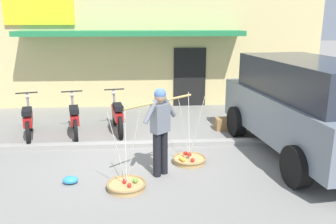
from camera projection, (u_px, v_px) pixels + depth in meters
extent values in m
plane|color=gray|center=(145.00, 157.00, 7.58)|extent=(90.00, 90.00, 0.00)
cube|color=gray|center=(145.00, 144.00, 8.25)|extent=(20.00, 0.24, 0.10)
cylinder|color=black|center=(157.00, 155.00, 6.55)|extent=(0.15, 0.15, 0.86)
cylinder|color=black|center=(164.00, 152.00, 6.68)|extent=(0.15, 0.15, 0.86)
cube|color=slate|center=(160.00, 118.00, 6.44)|extent=(0.39, 0.37, 0.54)
sphere|color=tan|center=(160.00, 97.00, 6.33)|extent=(0.21, 0.21, 0.21)
sphere|color=#4C70B2|center=(160.00, 94.00, 6.32)|extent=(0.22, 0.22, 0.22)
cylinder|color=slate|center=(150.00, 112.00, 6.23)|extent=(0.31, 0.29, 0.43)
cylinder|color=slate|center=(169.00, 107.00, 6.56)|extent=(0.31, 0.29, 0.43)
cylinder|color=tan|center=(160.00, 101.00, 6.36)|extent=(1.29, 1.12, 0.04)
cylinder|color=tan|center=(126.00, 186.00, 6.15)|extent=(0.66, 0.66, 0.09)
torus|color=olive|center=(126.00, 184.00, 6.13)|extent=(0.71, 0.71, 0.05)
sphere|color=#69A33E|center=(135.00, 180.00, 6.16)|extent=(0.10, 0.10, 0.10)
sphere|color=red|center=(125.00, 181.00, 6.14)|extent=(0.09, 0.09, 0.09)
sphere|color=red|center=(129.00, 185.00, 6.00)|extent=(0.08, 0.08, 0.08)
cylinder|color=silver|center=(126.00, 145.00, 6.11)|extent=(0.01, 0.32, 1.36)
cylinder|color=silver|center=(117.00, 149.00, 5.88)|extent=(0.28, 0.17, 1.36)
cylinder|color=silver|center=(133.00, 149.00, 5.90)|extent=(0.28, 0.17, 1.36)
cylinder|color=tan|center=(189.00, 161.00, 7.28)|extent=(0.66, 0.66, 0.09)
torus|color=olive|center=(189.00, 158.00, 7.27)|extent=(0.71, 0.71, 0.05)
sphere|color=red|center=(193.00, 160.00, 7.08)|extent=(0.08, 0.08, 0.08)
sphere|color=gold|center=(183.00, 160.00, 7.10)|extent=(0.09, 0.09, 0.09)
sphere|color=red|center=(185.00, 153.00, 7.45)|extent=(0.08, 0.08, 0.08)
sphere|color=red|center=(182.00, 157.00, 7.22)|extent=(0.09, 0.09, 0.09)
sphere|color=yellow|center=(181.00, 158.00, 7.15)|extent=(0.10, 0.10, 0.10)
sphere|color=red|center=(189.00, 154.00, 7.22)|extent=(0.09, 0.09, 0.09)
cylinder|color=silver|center=(189.00, 125.00, 7.24)|extent=(0.01, 0.32, 1.36)
cylinder|color=silver|center=(184.00, 129.00, 7.01)|extent=(0.28, 0.17, 1.36)
cylinder|color=silver|center=(197.00, 128.00, 7.03)|extent=(0.28, 0.17, 1.36)
cylinder|color=black|center=(30.00, 120.00, 9.38)|extent=(0.23, 0.58, 0.58)
cylinder|color=black|center=(28.00, 133.00, 8.25)|extent=(0.23, 0.58, 0.58)
cube|color=red|center=(29.00, 111.00, 9.31)|extent=(0.21, 0.31, 0.06)
cube|color=red|center=(28.00, 119.00, 8.66)|extent=(0.43, 0.92, 0.24)
cube|color=black|center=(27.00, 111.00, 8.44)|extent=(0.36, 0.60, 0.12)
cylinder|color=slate|center=(28.00, 107.00, 9.19)|extent=(0.14, 0.30, 0.76)
cylinder|color=black|center=(27.00, 93.00, 9.02)|extent=(0.53, 0.18, 0.04)
sphere|color=silver|center=(27.00, 97.00, 9.20)|extent=(0.11, 0.11, 0.11)
cylinder|color=black|center=(74.00, 118.00, 9.56)|extent=(0.21, 0.58, 0.58)
cylinder|color=black|center=(76.00, 131.00, 8.42)|extent=(0.21, 0.58, 0.58)
cube|color=red|center=(73.00, 109.00, 9.49)|extent=(0.20, 0.30, 0.06)
cube|color=red|center=(74.00, 117.00, 8.84)|extent=(0.40, 0.92, 0.24)
cube|color=black|center=(74.00, 110.00, 8.61)|extent=(0.34, 0.60, 0.12)
cylinder|color=slate|center=(73.00, 105.00, 9.37)|extent=(0.13, 0.30, 0.76)
cylinder|color=black|center=(72.00, 91.00, 9.20)|extent=(0.53, 0.16, 0.04)
sphere|color=silver|center=(72.00, 95.00, 9.38)|extent=(0.11, 0.11, 0.11)
cylinder|color=black|center=(115.00, 115.00, 9.84)|extent=(0.19, 0.58, 0.58)
cylinder|color=black|center=(120.00, 128.00, 8.68)|extent=(0.19, 0.58, 0.58)
cube|color=red|center=(114.00, 106.00, 9.77)|extent=(0.19, 0.30, 0.06)
cube|color=red|center=(117.00, 114.00, 9.11)|extent=(0.37, 0.92, 0.24)
cube|color=black|center=(118.00, 107.00, 8.88)|extent=(0.32, 0.59, 0.12)
cylinder|color=slate|center=(114.00, 103.00, 9.65)|extent=(0.12, 0.30, 0.76)
cylinder|color=black|center=(114.00, 89.00, 9.47)|extent=(0.54, 0.14, 0.04)
sphere|color=silver|center=(114.00, 93.00, 9.66)|extent=(0.11, 0.11, 0.11)
cube|color=slate|center=(303.00, 116.00, 7.59)|extent=(2.39, 4.88, 0.96)
cube|color=#282D38|center=(311.00, 78.00, 7.23)|extent=(2.09, 3.83, 0.76)
cube|color=black|center=(256.00, 100.00, 9.93)|extent=(1.62, 0.27, 0.44)
cylinder|color=black|center=(236.00, 121.00, 8.93)|extent=(0.34, 0.78, 0.76)
cylinder|color=black|center=(304.00, 118.00, 9.26)|extent=(0.34, 0.78, 0.76)
cylinder|color=black|center=(296.00, 166.00, 6.16)|extent=(0.34, 0.78, 0.76)
cube|color=silver|center=(256.00, 107.00, 9.94)|extent=(0.44, 0.06, 0.12)
cube|color=#DBC684|center=(134.00, 41.00, 13.99)|extent=(13.00, 5.00, 4.20)
cube|color=#237F47|center=(131.00, 33.00, 10.99)|extent=(7.15, 1.00, 0.16)
cube|color=yellow|center=(39.00, 10.00, 11.05)|extent=(2.20, 0.08, 0.90)
cube|color=black|center=(190.00, 77.00, 11.97)|extent=(1.10, 0.06, 2.00)
ellipsoid|color=#3393D1|center=(70.00, 180.00, 6.33)|extent=(0.28, 0.22, 0.14)
cube|color=olive|center=(224.00, 124.00, 9.47)|extent=(0.44, 0.36, 0.32)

